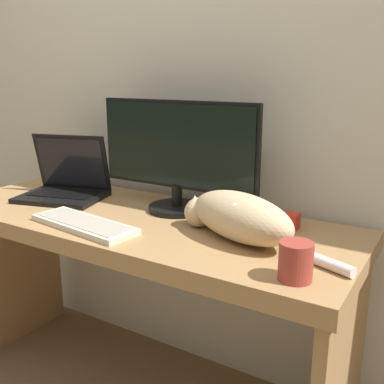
% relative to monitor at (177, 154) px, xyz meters
% --- Properties ---
extents(wall_back, '(6.40, 0.06, 2.60)m').
position_rel_monitor_xyz_m(wall_back, '(-0.09, 0.22, 0.32)').
color(wall_back, beige).
rests_on(wall_back, ground_plane).
extents(desk, '(1.62, 0.61, 0.76)m').
position_rel_monitor_xyz_m(desk, '(-0.09, -0.14, -0.37)').
color(desk, '#A37A4C').
rests_on(desk, ground_plane).
extents(monitor, '(0.67, 0.22, 0.42)m').
position_rel_monitor_xyz_m(monitor, '(0.00, 0.00, 0.00)').
color(monitor, black).
rests_on(monitor, desk).
extents(laptop, '(0.39, 0.33, 0.26)m').
position_rel_monitor_xyz_m(laptop, '(-0.51, -0.09, -0.17)').
color(laptop, black).
rests_on(laptop, desk).
extents(external_keyboard, '(0.43, 0.19, 0.02)m').
position_rel_monitor_xyz_m(external_keyboard, '(-0.17, -0.33, -0.21)').
color(external_keyboard, beige).
rests_on(external_keyboard, desk).
extents(cat, '(0.60, 0.31, 0.15)m').
position_rel_monitor_xyz_m(cat, '(0.33, -0.16, -0.14)').
color(cat, '#D1B284').
rests_on(cat, desk).
extents(coffee_mug, '(0.09, 0.09, 0.10)m').
position_rel_monitor_xyz_m(coffee_mug, '(0.59, -0.35, -0.17)').
color(coffee_mug, '#9E382D').
rests_on(coffee_mug, desk).
extents(small_toy, '(0.05, 0.05, 0.05)m').
position_rel_monitor_xyz_m(small_toy, '(0.44, 0.03, -0.19)').
color(small_toy, red).
rests_on(small_toy, desk).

